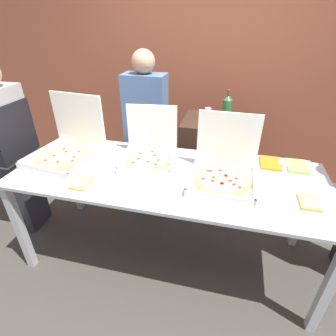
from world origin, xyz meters
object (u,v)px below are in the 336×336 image
Objects in this scene: paper_plate_front_center at (82,184)px; paper_plate_front_left at (309,203)px; pizza_box_far_right at (68,148)px; pizza_box_far_left at (149,152)px; soda_can_silver at (208,114)px; pizza_box_near_right at (223,170)px; veggie_tray at (283,167)px; soda_bottle at (227,107)px; person_guest_plaid at (147,134)px; person_server_vest at (10,145)px.

paper_plate_front_center is 1.04× the size of paper_plate_front_left.
pizza_box_far_right is 0.69m from pizza_box_far_left.
paper_plate_front_center is 1.48m from soda_can_silver.
pizza_box_far_left is (-0.61, 0.15, -0.00)m from pizza_box_near_right.
pizza_box_far_right is 1.75m from veggie_tray.
person_guest_plaid is at bearing -154.68° from soda_bottle.
person_guest_plaid is (-1.35, 0.83, -0.01)m from paper_plate_front_left.
person_server_vest is at bearing -174.63° from veggie_tray.
person_guest_plaid is at bearing -151.78° from soda_can_silver.
paper_plate_front_center is at bearing -174.43° from paper_plate_front_left.
person_server_vest reaches higher than pizza_box_near_right.
soda_bottle is at bearing 123.35° from veggie_tray.
soda_can_silver is (-0.19, -0.05, -0.07)m from soda_bottle.
soda_can_silver is at bearing 60.15° from paper_plate_front_center.
pizza_box_far_right is 0.59m from person_server_vest.
pizza_box_far_left is 1.27m from person_server_vest.
veggie_tray is (1.06, 0.11, -0.05)m from pizza_box_far_left.
pizza_box_near_right reaches higher than pizza_box_far_left.
veggie_tray is at bearing 13.84° from pizza_box_far_right.
paper_plate_front_left is (1.84, -0.21, -0.07)m from pizza_box_far_right.
pizza_box_far_right is 1.18× the size of pizza_box_near_right.
paper_plate_front_center is at bearing 80.38° from person_guest_plaid.
person_server_vest is (-2.33, -0.22, 0.02)m from veggie_tray.
soda_can_silver is 0.08× the size of person_server_vest.
pizza_box_far_right is at bearing 173.36° from paper_plate_front_left.
person_guest_plaid is at bearing 80.38° from paper_plate_front_center.
soda_bottle is (0.57, 0.86, 0.16)m from pizza_box_far_left.
person_server_vest is (-0.59, 0.00, -0.04)m from pizza_box_far_right.
person_server_vest is at bearing -173.59° from pizza_box_far_right.
person_server_vest is at bearing 179.61° from pizza_box_near_right.
pizza_box_near_right is 1.04m from person_guest_plaid.
pizza_box_far_right reaches higher than paper_plate_front_center.
person_guest_plaid is at bearing 148.58° from paper_plate_front_left.
person_guest_plaid is (-1.25, 0.39, -0.02)m from veggie_tray.
pizza_box_far_right is at bearing 89.81° from person_server_vest.
paper_plate_front_left is 2.44m from person_server_vest.
person_server_vest reaches higher than soda_bottle.
pizza_box_far_right is at bearing -172.77° from veggie_tray.
soda_bottle reaches higher than paper_plate_front_left.
pizza_box_near_right is at bearing -76.60° from soda_can_silver.
pizza_box_far_right is at bearing 51.23° from person_guest_plaid.
paper_plate_front_center is 1.52m from paper_plate_front_left.
pizza_box_far_left is 1.04m from soda_bottle.
pizza_box_far_right is 2.66× the size of paper_plate_front_left.
person_guest_plaid is 1.24m from person_server_vest.
soda_bottle is (1.25, 0.97, 0.15)m from pizza_box_far_right.
pizza_box_far_left reaches higher than soda_bottle.
veggie_tray is 1.31m from person_guest_plaid.
pizza_box_far_right reaches higher than pizza_box_far_left.
soda_bottle is at bearing 15.56° from soda_can_silver.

